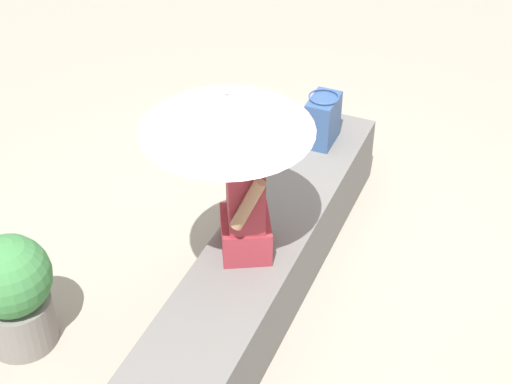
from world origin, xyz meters
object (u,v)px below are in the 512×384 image
object	(u,v)px
handbag_black	(323,119)
planter_near	(13,291)
person_seated	(245,196)
parasol	(227,112)

from	to	relation	value
handbag_black	planter_near	bearing A→B (deg)	150.25
handbag_black	person_seated	bearing A→B (deg)	178.48
person_seated	handbag_black	size ratio (longest dim) A/B	2.47
parasol	person_seated	bearing A→B (deg)	-49.98
person_seated	planter_near	world-z (taller)	person_seated
person_seated	parasol	distance (m)	0.57
person_seated	planter_near	xyz separation A→B (m)	(-0.76, 1.12, -0.48)
parasol	handbag_black	world-z (taller)	parasol
planter_near	handbag_black	bearing A→B (deg)	-29.75
handbag_black	planter_near	distance (m)	2.34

